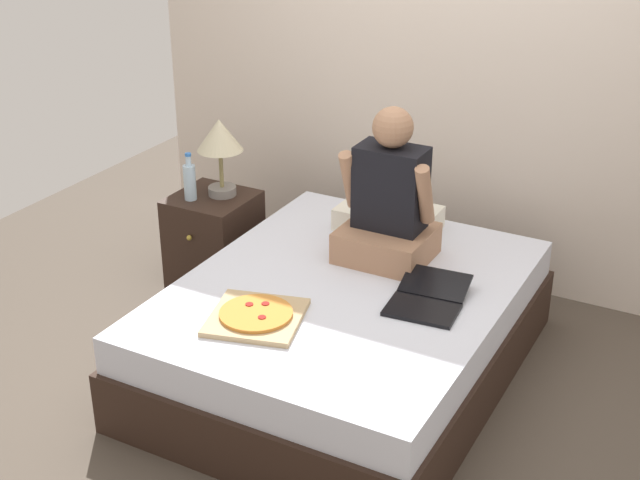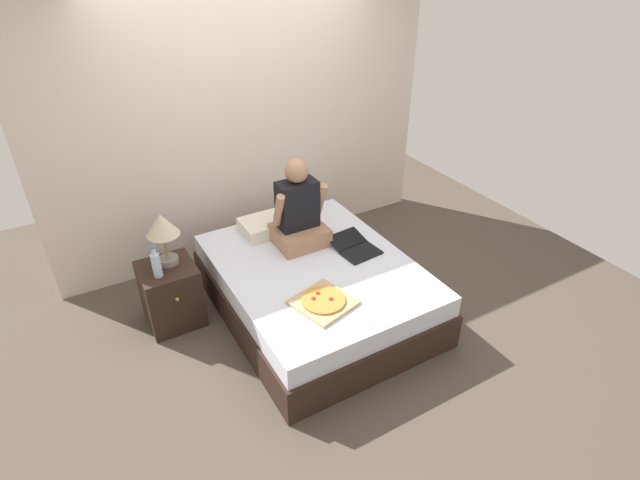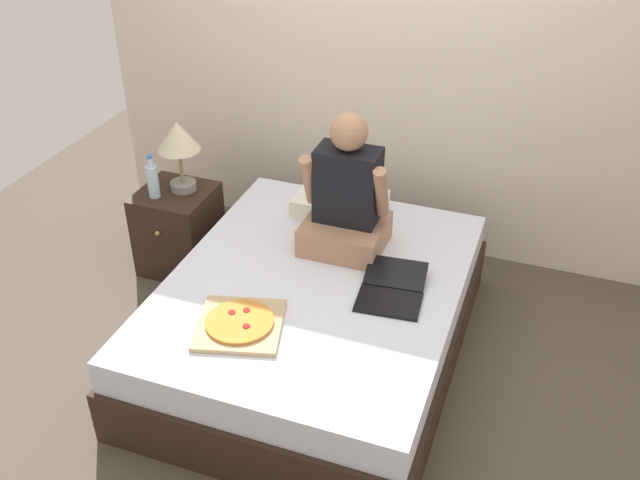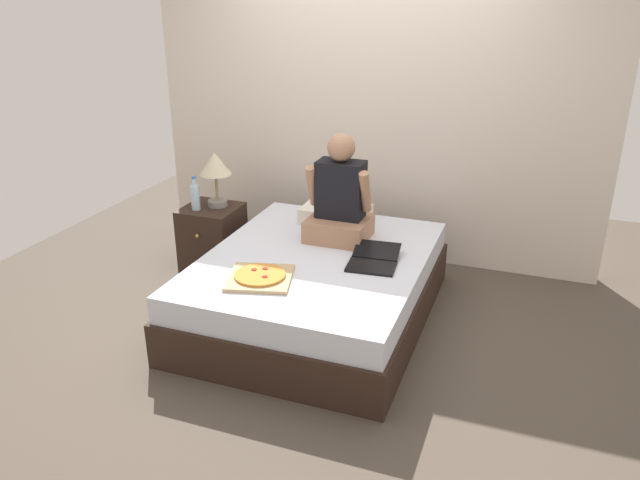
# 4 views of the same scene
# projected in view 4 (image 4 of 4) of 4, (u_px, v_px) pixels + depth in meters

# --- Properties ---
(ground_plane) EXTENTS (5.86, 5.86, 0.00)m
(ground_plane) POSITION_uv_depth(u_px,v_px,m) (316.00, 317.00, 4.52)
(ground_plane) COLOR #4C4238
(wall_back) EXTENTS (3.86, 0.12, 2.50)m
(wall_back) POSITION_uv_depth(u_px,v_px,m) (372.00, 111.00, 5.19)
(wall_back) COLOR beige
(wall_back) RESTS_ON ground
(bed) EXTENTS (1.52, 1.94, 0.49)m
(bed) POSITION_uv_depth(u_px,v_px,m) (316.00, 288.00, 4.43)
(bed) COLOR black
(bed) RESTS_ON ground
(nightstand_left) EXTENTS (0.44, 0.47, 0.55)m
(nightstand_left) POSITION_uv_depth(u_px,v_px,m) (213.00, 238.00, 5.19)
(nightstand_left) COLOR black
(nightstand_left) RESTS_ON ground
(lamp_on_left_nightstand) EXTENTS (0.26, 0.26, 0.45)m
(lamp_on_left_nightstand) POSITION_uv_depth(u_px,v_px,m) (215.00, 167.00, 5.00)
(lamp_on_left_nightstand) COLOR gray
(lamp_on_left_nightstand) RESTS_ON nightstand_left
(water_bottle) EXTENTS (0.07, 0.07, 0.28)m
(water_bottle) POSITION_uv_depth(u_px,v_px,m) (195.00, 196.00, 5.00)
(water_bottle) COLOR silver
(water_bottle) RESTS_ON nightstand_left
(pillow) EXTENTS (0.52, 0.34, 0.12)m
(pillow) POSITION_uv_depth(u_px,v_px,m) (336.00, 214.00, 4.94)
(pillow) COLOR silver
(pillow) RESTS_ON bed
(person_seated) EXTENTS (0.47, 0.40, 0.78)m
(person_seated) POSITION_uv_depth(u_px,v_px,m) (340.00, 201.00, 4.53)
(person_seated) COLOR #A37556
(person_seated) RESTS_ON bed
(laptop) EXTENTS (0.35, 0.44, 0.07)m
(laptop) POSITION_uv_depth(u_px,v_px,m) (373.00, 261.00, 4.20)
(laptop) COLOR black
(laptop) RESTS_ON bed
(pizza_box) EXTENTS (0.49, 0.49, 0.04)m
(pizza_box) POSITION_uv_depth(u_px,v_px,m) (260.00, 277.00, 3.98)
(pizza_box) COLOR tan
(pizza_box) RESTS_ON bed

